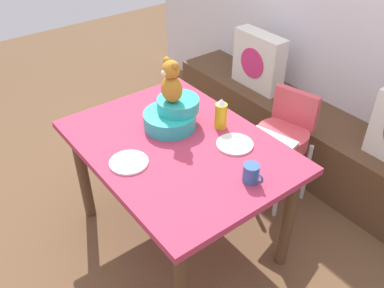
% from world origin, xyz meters
% --- Properties ---
extents(ground_plane, '(8.00, 8.00, 0.00)m').
position_xyz_m(ground_plane, '(0.00, 0.00, 0.00)').
color(ground_plane, brown).
extents(window_bench, '(2.60, 0.44, 0.46)m').
position_xyz_m(window_bench, '(0.00, 1.21, 0.23)').
color(window_bench, brown).
rests_on(window_bench, ground_plane).
extents(pillow_floral_left, '(0.44, 0.15, 0.44)m').
position_xyz_m(pillow_floral_left, '(-0.56, 1.19, 0.68)').
color(pillow_floral_left, white).
rests_on(pillow_floral_left, window_bench).
extents(dining_table, '(1.24, 0.92, 0.74)m').
position_xyz_m(dining_table, '(0.00, 0.00, 0.63)').
color(dining_table, '#B73351').
rests_on(dining_table, ground_plane).
extents(highchair, '(0.40, 0.50, 0.79)m').
position_xyz_m(highchair, '(0.10, 0.77, 0.52)').
color(highchair, '#D84C59').
rests_on(highchair, ground_plane).
extents(infant_seat_teal, '(0.30, 0.33, 0.16)m').
position_xyz_m(infant_seat_teal, '(-0.16, 0.08, 0.81)').
color(infant_seat_teal, '#28B1AC').
rests_on(infant_seat_teal, dining_table).
extents(teddy_bear, '(0.13, 0.12, 0.25)m').
position_xyz_m(teddy_bear, '(-0.16, 0.08, 1.02)').
color(teddy_bear, '#B77724').
rests_on(teddy_bear, infant_seat_teal).
extents(ketchup_bottle, '(0.07, 0.07, 0.18)m').
position_xyz_m(ketchup_bottle, '(0.02, 0.29, 0.83)').
color(ketchup_bottle, gold).
rests_on(ketchup_bottle, dining_table).
extents(coffee_mug, '(0.12, 0.08, 0.09)m').
position_xyz_m(coffee_mug, '(0.47, 0.10, 0.79)').
color(coffee_mug, '#335999').
rests_on(coffee_mug, dining_table).
extents(dinner_plate_near, '(0.20, 0.20, 0.01)m').
position_xyz_m(dinner_plate_near, '(-0.01, -0.30, 0.75)').
color(dinner_plate_near, white).
rests_on(dinner_plate_near, dining_table).
extents(dinner_plate_far, '(0.20, 0.20, 0.01)m').
position_xyz_m(dinner_plate_far, '(0.20, 0.24, 0.75)').
color(dinner_plate_far, white).
rests_on(dinner_plate_far, dining_table).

